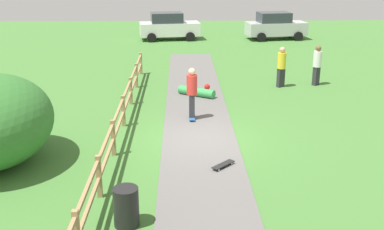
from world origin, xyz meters
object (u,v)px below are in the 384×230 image
(skateboard_loose, at_px, (223,165))
(bystander_yellow, at_px, (282,65))
(trash_bin, at_px, (126,207))
(skater_fallen, at_px, (197,91))
(skater_riding, at_px, (192,91))
(parked_car_silver, at_px, (275,26))
(parked_car_white, at_px, (169,26))
(bystander_white, at_px, (317,63))

(skateboard_loose, distance_m, bystander_yellow, 9.26)
(trash_bin, bearing_deg, skater_fallen, 79.37)
(skater_riding, xyz_separation_m, skater_fallen, (0.30, 3.02, -0.88))
(parked_car_silver, bearing_deg, skater_fallen, -112.80)
(parked_car_white, bearing_deg, parked_car_silver, -0.00)
(bystander_yellow, relative_size, parked_car_silver, 0.42)
(bystander_yellow, xyz_separation_m, parked_car_white, (-5.36, 13.09, -0.06))
(skater_fallen, bearing_deg, bystander_white, 16.99)
(skater_riding, height_order, skateboard_loose, skater_riding)
(skater_fallen, bearing_deg, trash_bin, -100.63)
(bystander_yellow, height_order, bystander_white, same)
(skateboard_loose, height_order, parked_car_white, parked_car_white)
(skater_fallen, xyz_separation_m, bystander_white, (5.52, 1.69, 0.82))
(bystander_yellow, bearing_deg, skateboard_loose, -111.34)
(bystander_yellow, bearing_deg, trash_bin, -116.46)
(parked_car_silver, bearing_deg, skater_riding, -110.06)
(trash_bin, distance_m, skateboard_loose, 3.79)
(skateboard_loose, relative_size, bystander_white, 0.39)
(trash_bin, distance_m, bystander_yellow, 12.87)
(trash_bin, bearing_deg, parked_car_white, 89.13)
(bystander_white, xyz_separation_m, parked_car_silver, (0.56, 12.79, -0.06))
(bystander_white, relative_size, parked_car_silver, 0.42)
(skater_riding, distance_m, skater_fallen, 3.16)
(trash_bin, bearing_deg, skater_riding, 77.34)
(trash_bin, xyz_separation_m, skater_riding, (1.60, 7.11, 0.63))
(trash_bin, height_order, parked_car_silver, parked_car_silver)
(bystander_yellow, xyz_separation_m, parked_car_silver, (2.26, 13.09, -0.06))
(skater_riding, xyz_separation_m, skateboard_loose, (0.78, -4.18, -0.99))
(parked_car_silver, bearing_deg, parked_car_white, 180.00)
(skater_fallen, distance_m, skateboard_loose, 7.21)
(skateboard_loose, relative_size, bystander_yellow, 0.39)
(skateboard_loose, distance_m, parked_car_white, 21.78)
(bystander_yellow, height_order, parked_car_silver, parked_car_silver)
(trash_bin, xyz_separation_m, skateboard_loose, (2.38, 2.94, -0.36))
(skater_fallen, height_order, parked_car_white, parked_car_white)
(parked_car_silver, bearing_deg, skateboard_loose, -104.51)
(parked_car_white, bearing_deg, bystander_white, -61.13)
(skater_fallen, bearing_deg, skateboard_loose, -86.21)
(parked_car_silver, relative_size, parked_car_white, 1.00)
(skateboard_loose, distance_m, bystander_white, 10.26)
(bystander_white, distance_m, parked_car_silver, 12.80)
(bystander_yellow, distance_m, parked_car_silver, 13.29)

